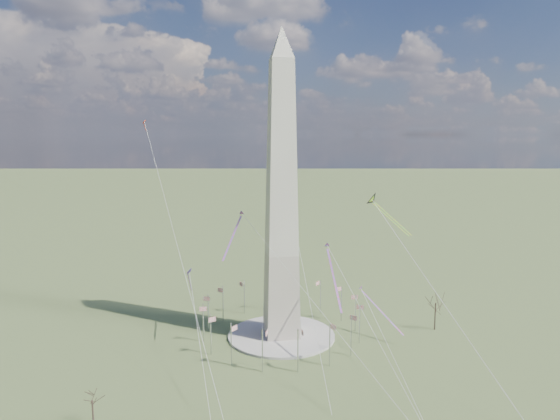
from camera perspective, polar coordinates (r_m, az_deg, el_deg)
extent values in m
plane|color=#4C572B|center=(173.83, 0.17, -14.24)|extent=(2000.00, 2000.00, 0.00)
cylinder|color=#A3A095|center=(173.67, 0.17, -14.12)|extent=(36.00, 36.00, 0.80)
pyramid|color=beige|center=(162.66, 0.18, 18.63)|extent=(9.90, 9.90, 10.00)
cylinder|color=silver|center=(177.65, 8.62, -11.58)|extent=(0.36, 0.36, 13.00)
cube|color=#AE2717|center=(177.06, 8.52, -9.83)|extent=(2.40, 0.08, 1.50)
cylinder|color=silver|center=(185.96, 7.03, -10.61)|extent=(0.36, 0.36, 13.00)
cube|color=#AE2717|center=(185.24, 6.80, -8.96)|extent=(2.25, 0.99, 1.50)
cylinder|color=silver|center=(192.13, 4.65, -9.93)|extent=(0.36, 0.36, 13.00)
cube|color=#AE2717|center=(191.13, 4.33, -8.36)|extent=(1.75, 1.75, 1.50)
cylinder|color=silver|center=(195.45, 1.79, -9.58)|extent=(0.36, 0.36, 13.00)
cube|color=#AE2717|center=(194.09, 1.42, -8.07)|extent=(0.99, 2.25, 1.50)
cylinder|color=silver|center=(195.58, -1.22, -9.57)|extent=(0.36, 0.36, 13.00)
cube|color=#AE2717|center=(193.80, -1.61, -8.10)|extent=(0.08, 2.40, 1.50)
cylinder|color=silver|center=(192.49, -4.10, -9.89)|extent=(0.36, 0.36, 13.00)
cube|color=#AE2717|center=(190.29, -4.46, -8.44)|extent=(0.99, 2.25, 1.50)
cylinder|color=silver|center=(186.52, -6.53, -10.54)|extent=(0.36, 0.36, 13.00)
cube|color=#AE2717|center=(183.93, -6.83, -9.08)|extent=(1.75, 1.75, 1.50)
cylinder|color=silver|center=(178.34, -8.19, -11.49)|extent=(0.36, 0.36, 13.00)
cube|color=#AE2717|center=(175.45, -8.38, -10.00)|extent=(2.25, 0.99, 1.50)
cylinder|color=silver|center=(168.98, -8.75, -12.66)|extent=(0.36, 0.36, 13.00)
cube|color=#AE2717|center=(165.92, -8.78, -11.11)|extent=(2.40, 0.08, 1.50)
cylinder|color=silver|center=(159.80, -7.92, -13.92)|extent=(0.36, 0.36, 13.00)
cube|color=#AE2717|center=(156.74, -7.76, -12.29)|extent=(2.25, 0.99, 1.50)
cylinder|color=silver|center=(152.32, -5.60, -15.04)|extent=(0.36, 0.36, 13.00)
cube|color=#AE2717|center=(149.49, -5.24, -13.31)|extent=(1.75, 1.75, 1.50)
cylinder|color=silver|center=(148.03, -2.03, -15.74)|extent=(0.36, 0.36, 13.00)
cube|color=#AE2717|center=(145.63, -1.53, -13.88)|extent=(0.99, 2.25, 1.50)
cylinder|color=silver|center=(147.87, 2.05, -15.76)|extent=(0.36, 0.36, 13.00)
cube|color=#AE2717|center=(146.02, 2.58, -13.83)|extent=(0.08, 2.40, 1.50)
cylinder|color=silver|center=(151.86, 5.69, -15.12)|extent=(0.36, 0.36, 13.00)
cube|color=#AE2717|center=(150.57, 6.12, -13.16)|extent=(0.99, 2.25, 1.50)
cylinder|color=silver|center=(159.14, 8.13, -14.02)|extent=(0.36, 0.36, 13.00)
cube|color=#AE2717|center=(158.28, 8.39, -12.09)|extent=(1.75, 1.75, 1.50)
cylinder|color=silver|center=(168.25, 9.08, -12.76)|extent=(0.36, 0.36, 13.00)
cube|color=#AE2717|center=(167.63, 9.15, -10.91)|extent=(2.25, 0.99, 1.50)
cylinder|color=#413227|center=(185.66, 17.30, -11.53)|extent=(0.42, 0.42, 9.66)
cylinder|color=#413227|center=(133.05, -20.60, -20.89)|extent=(0.41, 0.41, 6.35)
cube|color=yellow|center=(174.36, 12.77, -0.95)|extent=(9.37, 11.17, 9.92)
cube|color=yellow|center=(172.77, 12.49, -1.03)|extent=(9.37, 11.17, 9.92)
cube|color=navy|center=(169.86, -10.33, -6.91)|extent=(1.70, 2.67, 2.13)
cube|color=#F72748|center=(170.83, -10.30, -8.05)|extent=(1.53, 2.50, 7.35)
cube|color=#F72748|center=(154.57, 6.19, -7.83)|extent=(2.30, 21.97, 13.77)
cube|color=#F72748|center=(159.59, -5.48, -3.14)|extent=(7.93, 16.43, 11.15)
cube|color=#F72748|center=(173.11, 11.58, -11.38)|extent=(9.74, 15.11, 10.93)
cube|color=red|center=(191.58, -15.23, 9.71)|extent=(1.36, 1.95, 1.49)
cube|color=red|center=(191.55, -15.21, 9.23)|extent=(1.04, 1.12, 3.41)
cube|color=silver|center=(210.87, -0.57, 9.61)|extent=(1.43, 2.07, 1.58)
cube|color=silver|center=(210.85, -0.57, 9.14)|extent=(1.08, 1.19, 3.62)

